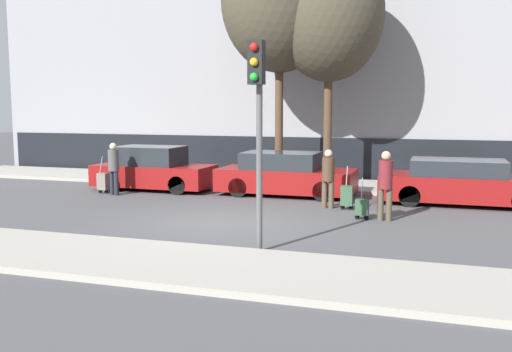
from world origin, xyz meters
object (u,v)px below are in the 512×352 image
Objects in this scene: bare_tree_near_crossing at (329,15)px; bare_tree_down_street at (280,0)px; trolley_left at (103,182)px; traffic_light at (258,104)px; parked_car_0 at (153,170)px; trolley_center at (347,196)px; pedestrian_left at (114,166)px; parked_car_1 at (285,175)px; pedestrian_right at (385,181)px; parked_car_2 at (463,183)px; trolley_right at (362,207)px; pedestrian_center at (328,175)px.

bare_tree_near_crossing is 1.79m from bare_tree_down_street.
trolley_left is 0.30× the size of traffic_light.
parked_car_0 is 3.32× the size of trolley_center.
trolley_center is (6.82, -1.75, -0.29)m from parked_car_0.
pedestrian_left is at bearing -141.50° from bare_tree_down_street.
bare_tree_near_crossing is at bearing 63.84° from parked_car_1.
pedestrian_left reaches higher than parked_car_1.
pedestrian_right is (7.95, -2.97, 0.30)m from parked_car_0.
bare_tree_near_crossing is at bearing 1.97° from bare_tree_down_street.
pedestrian_left reaches higher than parked_car_2.
trolley_left is (-5.69, -1.46, -0.25)m from parked_car_1.
traffic_light is at bearing -120.53° from pedestrian_right.
pedestrian_right reaches higher than parked_car_2.
bare_tree_near_crossing reaches higher than pedestrian_left.
parked_car_0 reaches higher than trolley_right.
parked_car_1 is 5.61m from bare_tree_near_crossing.
parked_car_0 reaches higher than parked_car_1.
parked_car_1 is 2.64× the size of pedestrian_center.
trolley_left reaches higher than trolley_center.
bare_tree_near_crossing reaches higher than trolley_left.
parked_car_2 is 10.55m from pedestrian_left.
pedestrian_left is 0.21× the size of bare_tree_near_crossing.
parked_car_0 is at bearing -151.24° from bare_tree_down_street.
trolley_right is (-0.55, -0.03, -0.66)m from pedestrian_right.
trolley_center is at bearing 179.95° from pedestrian_center.
bare_tree_near_crossing is (-0.41, 9.02, 2.98)m from traffic_light.
parked_car_1 is 2.54m from pedestrian_center.
trolley_right is (0.57, -1.25, -0.07)m from trolley_center.
pedestrian_center reaches higher than parked_car_1.
pedestrian_left is at bearing -171.71° from parked_car_2.
pedestrian_left is 1.38× the size of trolley_left.
parked_car_1 is at bearing 2.57° from parked_car_0.
pedestrian_left reaches higher than trolley_right.
traffic_light reaches higher than pedestrian_center.
trolley_center is at bearing 80.08° from traffic_light.
parked_car_0 is 3.80× the size of trolley_right.
bare_tree_near_crossing is at bearing 110.08° from trolley_right.
bare_tree_down_street is (-6.01, 2.00, 5.74)m from parked_car_2.
pedestrian_center is 1.35× the size of trolley_center.
trolley_right is (2.84, -3.20, -0.33)m from parked_car_1.
trolley_right is at bearing 140.02° from pedestrian_center.
bare_tree_down_street reaches higher than trolley_center.
parked_car_2 is 3.90× the size of trolley_left.
traffic_light reaches higher than pedestrian_right.
pedestrian_center reaches higher than trolley_right.
pedestrian_right is 0.43× the size of traffic_light.
parked_car_1 is 3.56× the size of trolley_left.
bare_tree_near_crossing reaches higher than parked_car_2.
trolley_center is 0.15× the size of bare_tree_near_crossing.
pedestrian_center is at bearing 129.49° from trolley_right.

